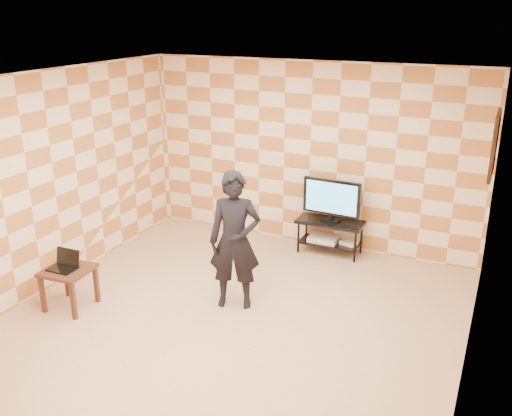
% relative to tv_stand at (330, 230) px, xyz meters
% --- Properties ---
extents(floor, '(5.00, 5.00, 0.00)m').
position_rel_tv_stand_xyz_m(floor, '(-0.44, -2.21, -0.36)').
color(floor, tan).
rests_on(floor, ground).
extents(wall_back, '(5.00, 0.02, 2.70)m').
position_rel_tv_stand_xyz_m(wall_back, '(-0.44, 0.29, 0.99)').
color(wall_back, beige).
rests_on(wall_back, ground).
extents(wall_front, '(5.00, 0.02, 2.70)m').
position_rel_tv_stand_xyz_m(wall_front, '(-0.44, -4.71, 0.99)').
color(wall_front, beige).
rests_on(wall_front, ground).
extents(wall_left, '(0.02, 5.00, 2.70)m').
position_rel_tv_stand_xyz_m(wall_left, '(-2.94, -2.21, 0.99)').
color(wall_left, beige).
rests_on(wall_left, ground).
extents(wall_right, '(0.02, 5.00, 2.70)m').
position_rel_tv_stand_xyz_m(wall_right, '(2.06, -2.21, 0.99)').
color(wall_right, beige).
rests_on(wall_right, ground).
extents(ceiling, '(5.00, 5.00, 0.02)m').
position_rel_tv_stand_xyz_m(ceiling, '(-0.44, -2.21, 2.34)').
color(ceiling, white).
rests_on(ceiling, wall_back).
extents(wall_art, '(0.04, 0.72, 0.72)m').
position_rel_tv_stand_xyz_m(wall_art, '(2.03, -0.66, 1.59)').
color(wall_art, black).
rests_on(wall_art, wall_right).
extents(tv_stand, '(0.95, 0.43, 0.50)m').
position_rel_tv_stand_xyz_m(tv_stand, '(0.00, 0.00, 0.00)').
color(tv_stand, black).
rests_on(tv_stand, floor).
extents(tv, '(0.84, 0.17, 0.61)m').
position_rel_tv_stand_xyz_m(tv, '(0.00, -0.00, 0.47)').
color(tv, black).
rests_on(tv, tv_stand).
extents(dvd_player, '(0.42, 0.30, 0.07)m').
position_rel_tv_stand_xyz_m(dvd_player, '(-0.09, -0.00, -0.16)').
color(dvd_player, silver).
rests_on(dvd_player, tv_stand).
extents(game_console, '(0.26, 0.21, 0.05)m').
position_rel_tv_stand_xyz_m(game_console, '(0.28, 0.02, -0.17)').
color(game_console, silver).
rests_on(game_console, tv_stand).
extents(side_table, '(0.55, 0.55, 0.50)m').
position_rel_tv_stand_xyz_m(side_table, '(-2.32, -2.80, 0.05)').
color(side_table, '#3C2312').
rests_on(side_table, floor).
extents(laptop, '(0.33, 0.26, 0.22)m').
position_rel_tv_stand_xyz_m(laptop, '(-2.36, -2.79, 0.18)').
color(laptop, black).
rests_on(laptop, side_table).
extents(person, '(0.70, 0.57, 1.66)m').
position_rel_tv_stand_xyz_m(person, '(-0.57, -1.92, 0.46)').
color(person, black).
rests_on(person, floor).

